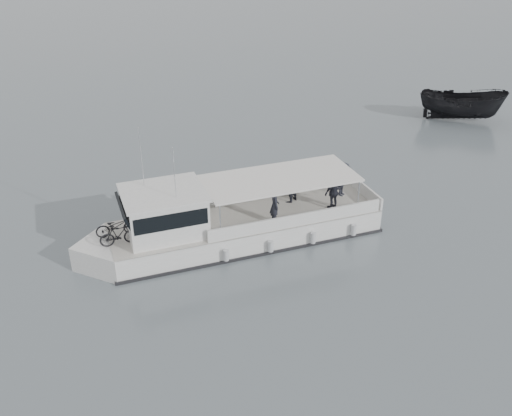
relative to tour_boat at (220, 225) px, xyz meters
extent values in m
plane|color=slate|center=(-3.61, 0.66, -1.01)|extent=(1400.00, 1400.00, 0.00)
cube|color=white|center=(1.28, 0.11, -0.53)|extent=(13.13, 4.54, 1.40)
cube|color=white|center=(-5.14, -0.45, -0.53)|extent=(3.48, 3.48, 1.40)
cube|color=beige|center=(1.28, 0.11, 0.17)|extent=(13.13, 4.54, 0.06)
cube|color=black|center=(1.28, 0.11, -0.96)|extent=(13.36, 4.68, 0.19)
cube|color=white|center=(3.06, 1.92, 0.49)|extent=(8.57, 0.85, 0.64)
cube|color=white|center=(3.35, -1.37, 0.49)|extent=(8.57, 0.85, 0.64)
cube|color=white|center=(7.65, 0.66, 0.49)|extent=(0.40, 3.43, 0.64)
cube|color=white|center=(-2.57, -0.22, 1.13)|extent=(3.67, 3.19, 1.93)
cube|color=black|center=(-4.23, -0.37, 1.30)|extent=(0.83, 2.73, 1.24)
cube|color=black|center=(-2.57, -0.22, 1.46)|extent=(3.46, 3.21, 0.75)
cube|color=white|center=(-2.57, -0.22, 2.15)|extent=(3.91, 3.42, 0.11)
cube|color=white|center=(2.99, 0.26, 1.94)|extent=(7.55, 3.84, 0.09)
cylinder|color=silver|center=(-0.30, -1.54, 1.05)|extent=(0.07, 0.07, 1.77)
cylinder|color=silver|center=(-0.56, 1.46, 1.05)|extent=(0.07, 0.07, 1.77)
cylinder|color=silver|center=(6.55, -0.94, 1.05)|extent=(0.07, 0.07, 1.77)
cylinder|color=silver|center=(6.29, 2.05, 1.05)|extent=(0.07, 0.07, 1.77)
cylinder|color=silver|center=(-3.30, 0.68, 3.55)|extent=(0.03, 0.03, 2.79)
cylinder|color=silver|center=(-2.08, -0.94, 3.34)|extent=(0.03, 0.03, 2.36)
cylinder|color=#B8BBBF|center=(-0.16, -1.91, -0.48)|extent=(0.28, 0.28, 0.54)
cylinder|color=#B8BBBF|center=(1.98, -1.73, -0.48)|extent=(0.28, 0.28, 0.54)
cylinder|color=#B8BBBF|center=(4.12, -1.54, -0.48)|extent=(0.28, 0.28, 0.54)
cylinder|color=#B8BBBF|center=(6.26, -1.36, -0.48)|extent=(0.28, 0.28, 0.54)
imported|color=black|center=(-4.75, 0.02, 0.65)|extent=(1.89, 0.80, 0.97)
imported|color=black|center=(-4.67, -0.84, 0.68)|extent=(1.73, 0.62, 1.02)
imported|color=#23252E|center=(2.43, -0.76, 1.07)|extent=(0.46, 0.67, 1.80)
imported|color=#23252E|center=(3.78, 1.08, 1.07)|extent=(1.11, 1.05, 1.80)
imported|color=#23252E|center=(5.62, -0.16, 1.07)|extent=(1.14, 0.74, 1.80)
imported|color=#23252E|center=(6.59, 1.00, 1.07)|extent=(1.33, 1.26, 1.80)
imported|color=black|center=(20.89, 12.27, 0.18)|extent=(6.60, 4.78, 2.40)
camera|label=1|loc=(-4.49, -22.92, 13.51)|focal=40.00mm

